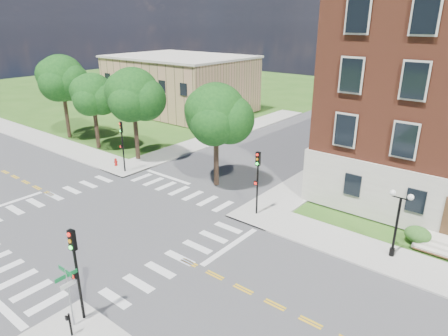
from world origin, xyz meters
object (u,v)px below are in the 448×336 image
Objects in this scene: push_button_post at (70,323)px; traffic_signal_nw at (122,140)px; traffic_signal_ne at (258,175)px; fire_hydrant at (116,162)px; traffic_signal_se at (76,264)px; street_sign_pole at (68,286)px; twin_lamp_west at (397,220)px.

traffic_signal_nw is at bearing 135.31° from push_button_post.
traffic_signal_ne is 16.82m from fire_hydrant.
traffic_signal_se and traffic_signal_nw have the same top height.
fire_hydrant is (-16.32, 14.23, -2.72)m from traffic_signal_se.
street_sign_pole reaches higher than fire_hydrant.
fire_hydrant is (-1.93, 0.44, -2.72)m from traffic_signal_nw.
traffic_signal_nw is 24.32m from twin_lamp_west.
traffic_signal_se is at bearing -91.15° from traffic_signal_ne.
street_sign_pole is (-9.82, -15.43, -0.21)m from twin_lamp_west.
push_button_post is at bearing -44.69° from traffic_signal_nw.
street_sign_pole is at bearing -81.48° from traffic_signal_se.
traffic_signal_se is 1.55× the size of street_sign_pole.
traffic_signal_ne is 9.65m from twin_lamp_west.
traffic_signal_se is 4.00× the size of push_button_post.
twin_lamp_west is 5.64× the size of fire_hydrant.
street_sign_pole is 2.58× the size of push_button_post.
traffic_signal_ne reaches higher than push_button_post.
twin_lamp_west is 26.31m from fire_hydrant.
traffic_signal_se is 1.04m from street_sign_pole.
street_sign_pole is (14.47, -14.35, -0.88)m from traffic_signal_nw.
traffic_signal_ne is 14.93m from street_sign_pole.
street_sign_pole is at bearing -44.77° from traffic_signal_nw.
fire_hydrant is at bearing -178.61° from twin_lamp_west.
traffic_signal_se is at bearing -123.67° from twin_lamp_west.
traffic_signal_se is at bearing 98.52° from street_sign_pole.
twin_lamp_west reaches higher than push_button_post.
traffic_signal_ne is at bearing 91.10° from push_button_post.
traffic_signal_se is 1.00× the size of traffic_signal_nw.
twin_lamp_west is 18.29m from street_sign_pole.
traffic_signal_se is 14.35m from traffic_signal_ne.
twin_lamp_west is at bearing 1.39° from fire_hydrant.
twin_lamp_west reaches higher than street_sign_pole.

